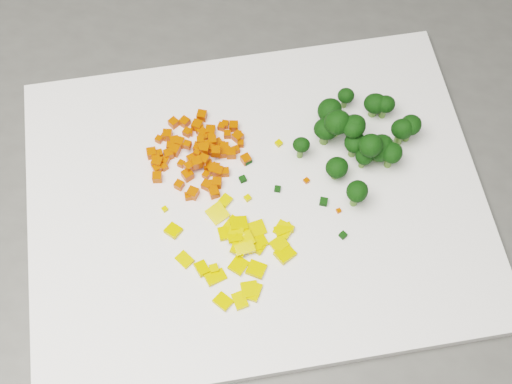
% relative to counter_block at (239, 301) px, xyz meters
% --- Properties ---
extents(counter_block, '(0.93, 0.66, 0.90)m').
position_rel_counter_block_xyz_m(counter_block, '(0.00, 0.00, 0.00)').
color(counter_block, '#4E4F4C').
rests_on(counter_block, ground).
extents(cutting_board, '(0.57, 0.51, 0.01)m').
position_rel_counter_block_xyz_m(cutting_board, '(0.04, -0.04, 0.46)').
color(cutting_board, white).
rests_on(cutting_board, counter_block).
extents(carrot_pile, '(0.10, 0.10, 0.03)m').
position_rel_counter_block_xyz_m(carrot_pile, '(-0.03, -0.00, 0.48)').
color(carrot_pile, '#C03202').
rests_on(carrot_pile, cutting_board).
extents(pepper_pile, '(0.12, 0.12, 0.02)m').
position_rel_counter_block_xyz_m(pepper_pile, '(0.02, -0.10, 0.47)').
color(pepper_pile, gold).
rests_on(pepper_pile, cutting_board).
extents(broccoli_pile, '(0.13, 0.13, 0.06)m').
position_rel_counter_block_xyz_m(broccoli_pile, '(0.12, 0.04, 0.49)').
color(broccoli_pile, black).
rests_on(broccoli_pile, cutting_board).
extents(carrot_cube_0, '(0.01, 0.01, 0.01)m').
position_rel_counter_block_xyz_m(carrot_cube_0, '(-0.02, 0.01, 0.47)').
color(carrot_cube_0, '#C03202').
rests_on(carrot_cube_0, carrot_pile).
extents(carrot_cube_1, '(0.01, 0.01, 0.01)m').
position_rel_counter_block_xyz_m(carrot_cube_1, '(-0.02, -0.02, 0.47)').
color(carrot_cube_1, '#C03202').
rests_on(carrot_cube_1, carrot_pile).
extents(carrot_cube_2, '(0.01, 0.01, 0.01)m').
position_rel_counter_block_xyz_m(carrot_cube_2, '(-0.03, -0.05, 0.47)').
color(carrot_cube_2, '#C03202').
rests_on(carrot_cube_2, carrot_pile).
extents(carrot_cube_3, '(0.01, 0.01, 0.01)m').
position_rel_counter_block_xyz_m(carrot_cube_3, '(0.00, 0.01, 0.47)').
color(carrot_cube_3, '#C03202').
rests_on(carrot_cube_3, carrot_pile).
extents(carrot_cube_4, '(0.01, 0.01, 0.01)m').
position_rel_counter_block_xyz_m(carrot_cube_4, '(-0.06, -0.00, 0.47)').
color(carrot_cube_4, '#C03202').
rests_on(carrot_cube_4, carrot_pile).
extents(carrot_cube_5, '(0.01, 0.01, 0.01)m').
position_rel_counter_block_xyz_m(carrot_cube_5, '(-0.01, -0.03, 0.47)').
color(carrot_cube_5, '#C03202').
rests_on(carrot_cube_5, carrot_pile).
extents(carrot_cube_6, '(0.01, 0.01, 0.01)m').
position_rel_counter_block_xyz_m(carrot_cube_6, '(-0.02, 0.02, 0.47)').
color(carrot_cube_6, '#C03202').
rests_on(carrot_cube_6, carrot_pile).
extents(carrot_cube_7, '(0.01, 0.01, 0.01)m').
position_rel_counter_block_xyz_m(carrot_cube_7, '(0.02, 0.00, 0.47)').
color(carrot_cube_7, '#C03202').
rests_on(carrot_cube_7, carrot_pile).
extents(carrot_cube_8, '(0.01, 0.01, 0.01)m').
position_rel_counter_block_xyz_m(carrot_cube_8, '(-0.02, 0.01, 0.47)').
color(carrot_cube_8, '#C03202').
rests_on(carrot_cube_8, carrot_pile).
extents(carrot_cube_9, '(0.01, 0.01, 0.01)m').
position_rel_counter_block_xyz_m(carrot_cube_9, '(-0.03, 0.00, 0.48)').
color(carrot_cube_9, '#C03202').
rests_on(carrot_cube_9, carrot_pile).
extents(carrot_cube_10, '(0.01, 0.01, 0.01)m').
position_rel_counter_block_xyz_m(carrot_cube_10, '(-0.05, 0.00, 0.47)').
color(carrot_cube_10, '#C03202').
rests_on(carrot_cube_10, carrot_pile).
extents(carrot_cube_11, '(0.01, 0.01, 0.01)m').
position_rel_counter_block_xyz_m(carrot_cube_11, '(-0.01, 0.03, 0.47)').
color(carrot_cube_11, '#C03202').
rests_on(carrot_cube_11, carrot_pile).
extents(carrot_cube_12, '(0.01, 0.01, 0.01)m').
position_rel_counter_block_xyz_m(carrot_cube_12, '(-0.07, 0.00, 0.47)').
color(carrot_cube_12, '#C03202').
rests_on(carrot_cube_12, carrot_pile).
extents(carrot_cube_13, '(0.01, 0.01, 0.01)m').
position_rel_counter_block_xyz_m(carrot_cube_13, '(-0.07, -0.04, 0.47)').
color(carrot_cube_13, '#C03202').
rests_on(carrot_cube_13, carrot_pile).
extents(carrot_cube_14, '(0.01, 0.01, 0.01)m').
position_rel_counter_block_xyz_m(carrot_cube_14, '(0.01, 0.02, 0.47)').
color(carrot_cube_14, '#C03202').
rests_on(carrot_cube_14, carrot_pile).
extents(carrot_cube_15, '(0.01, 0.01, 0.01)m').
position_rel_counter_block_xyz_m(carrot_cube_15, '(-0.04, 0.03, 0.47)').
color(carrot_cube_15, '#C03202').
rests_on(carrot_cube_15, carrot_pile).
extents(carrot_cube_16, '(0.01, 0.01, 0.01)m').
position_rel_counter_block_xyz_m(carrot_cube_16, '(-0.08, -0.01, 0.47)').
color(carrot_cube_16, '#C03202').
rests_on(carrot_cube_16, carrot_pile).
extents(carrot_cube_17, '(0.01, 0.01, 0.01)m').
position_rel_counter_block_xyz_m(carrot_cube_17, '(-0.03, -0.05, 0.47)').
color(carrot_cube_17, '#C03202').
rests_on(carrot_cube_17, carrot_pile).
extents(carrot_cube_18, '(0.01, 0.01, 0.01)m').
position_rel_counter_block_xyz_m(carrot_cube_18, '(-0.00, -0.02, 0.47)').
color(carrot_cube_18, '#C03202').
rests_on(carrot_cube_18, carrot_pile).
extents(carrot_cube_19, '(0.01, 0.01, 0.01)m').
position_rel_counter_block_xyz_m(carrot_cube_19, '(-0.01, -0.03, 0.47)').
color(carrot_cube_19, '#C03202').
rests_on(carrot_cube_19, carrot_pile).
extents(carrot_cube_20, '(0.01, 0.01, 0.01)m').
position_rel_counter_block_xyz_m(carrot_cube_20, '(-0.01, -0.02, 0.47)').
color(carrot_cube_20, '#C03202').
rests_on(carrot_cube_20, carrot_pile).
extents(carrot_cube_21, '(0.01, 0.01, 0.01)m').
position_rel_counter_block_xyz_m(carrot_cube_21, '(-0.02, -0.04, 0.47)').
color(carrot_cube_21, '#C03202').
rests_on(carrot_cube_21, carrot_pile).
extents(carrot_cube_22, '(0.01, 0.01, 0.01)m').
position_rel_counter_block_xyz_m(carrot_cube_22, '(-0.05, -0.04, 0.47)').
color(carrot_cube_22, '#C03202').
rests_on(carrot_cube_22, carrot_pile).
extents(carrot_cube_23, '(0.01, 0.01, 0.01)m').
position_rel_counter_block_xyz_m(carrot_cube_23, '(-0.04, 0.01, 0.47)').
color(carrot_cube_23, '#C03202').
rests_on(carrot_cube_23, carrot_pile).
extents(carrot_cube_24, '(0.01, 0.01, 0.01)m').
position_rel_counter_block_xyz_m(carrot_cube_24, '(-0.02, 0.01, 0.47)').
color(carrot_cube_24, '#C03202').
rests_on(carrot_cube_24, carrot_pile).
extents(carrot_cube_25, '(0.01, 0.01, 0.01)m').
position_rel_counter_block_xyz_m(carrot_cube_25, '(-0.04, -0.01, 0.47)').
color(carrot_cube_25, '#C03202').
rests_on(carrot_cube_25, carrot_pile).
extents(carrot_cube_26, '(0.01, 0.01, 0.01)m').
position_rel_counter_block_xyz_m(carrot_cube_26, '(-0.01, 0.01, 0.47)').
color(carrot_cube_26, '#C03202').
rests_on(carrot_cube_26, carrot_pile).
extents(carrot_cube_27, '(0.01, 0.01, 0.01)m').
position_rel_counter_block_xyz_m(carrot_cube_27, '(-0.03, -0.00, 0.47)').
color(carrot_cube_27, '#C03202').
rests_on(carrot_cube_27, carrot_pile).
extents(carrot_cube_28, '(0.01, 0.01, 0.01)m').
position_rel_counter_block_xyz_m(carrot_cube_28, '(-0.04, 0.05, 0.47)').
color(carrot_cube_28, '#C03202').
rests_on(carrot_cube_28, carrot_pile).
extents(carrot_cube_29, '(0.01, 0.01, 0.01)m').
position_rel_counter_block_xyz_m(carrot_cube_29, '(-0.03, 0.02, 0.47)').
color(carrot_cube_29, '#C03202').
rests_on(carrot_cube_29, carrot_pile).
extents(carrot_cube_30, '(0.01, 0.01, 0.01)m').
position_rel_counter_block_xyz_m(carrot_cube_30, '(-0.04, 0.03, 0.47)').
color(carrot_cube_30, '#C03202').
rests_on(carrot_cube_30, carrot_pile).
extents(carrot_cube_31, '(0.01, 0.01, 0.01)m').
position_rel_counter_block_xyz_m(carrot_cube_31, '(-0.01, 0.04, 0.47)').
color(carrot_cube_31, '#C03202').
rests_on(carrot_cube_31, carrot_pile).
extents(carrot_cube_32, '(0.01, 0.01, 0.01)m').
position_rel_counter_block_xyz_m(carrot_cube_32, '(-0.03, 0.02, 0.47)').
color(carrot_cube_32, '#C03202').
rests_on(carrot_cube_32, carrot_pile).
extents(carrot_cube_33, '(0.01, 0.01, 0.01)m').
position_rel_counter_block_xyz_m(carrot_cube_33, '(-0.02, 0.04, 0.47)').
color(carrot_cube_33, '#C03202').
rests_on(carrot_cube_33, carrot_pile).
extents(carrot_cube_34, '(0.01, 0.01, 0.01)m').
position_rel_counter_block_xyz_m(carrot_cube_34, '(-0.02, 0.04, 0.47)').
color(carrot_cube_34, '#C03202').
rests_on(carrot_cube_34, carrot_pile).
extents(carrot_cube_35, '(0.01, 0.01, 0.01)m').
position_rel_counter_block_xyz_m(carrot_cube_35, '(-0.05, 0.02, 0.47)').
color(carrot_cube_35, '#C03202').
rests_on(carrot_cube_35, carrot_pile).
extents(carrot_cube_36, '(0.01, 0.01, 0.01)m').
position_rel_counter_block_xyz_m(carrot_cube_36, '(-0.01, 0.01, 0.47)').
color(carrot_cube_36, '#C03202').
rests_on(carrot_cube_36, carrot_pile).
extents(carrot_cube_37, '(0.01, 0.01, 0.01)m').
position_rel_counter_block_xyz_m(carrot_cube_37, '(-0.03, -0.01, 0.48)').
color(carrot_cube_37, '#C03202').
rests_on(carrot_cube_37, carrot_pile).
extents(carrot_cube_38, '(0.01, 0.01, 0.01)m').
position_rel_counter_block_xyz_m(carrot_cube_38, '(-0.04, 0.03, 0.47)').
color(carrot_cube_38, '#C03202').
rests_on(carrot_cube_38, carrot_pile).
extents(carrot_cube_39, '(0.01, 0.01, 0.01)m').
position_rel_counter_block_xyz_m(carrot_cube_39, '(-0.03, -0.00, 0.47)').
color(carrot_cube_39, '#C03202').
rests_on(carrot_cube_39, carrot_pile).
extents(carrot_cube_40, '(0.01, 0.01, 0.01)m').
position_rel_counter_block_xyz_m(carrot_cube_40, '(-0.04, 0.03, 0.47)').
color(carrot_cube_40, '#C03202').
rests_on(carrot_cube_40, carrot_pile).
extents(carrot_cube_41, '(0.01, 0.01, 0.01)m').
position_rel_counter_block_xyz_m(carrot_cube_41, '(-0.06, 0.01, 0.47)').
color(carrot_cube_41, '#C03202').
rests_on(carrot_cube_41, carrot_pile).
extents(carrot_cube_42, '(0.01, 0.01, 0.01)m').
position_rel_counter_block_xyz_m(carrot_cube_42, '(-0.00, 0.01, 0.47)').
color(carrot_cube_42, '#C03202').
rests_on(carrot_cube_42, carrot_pile).
extents(carrot_cube_43, '(0.01, 0.01, 0.01)m').
position_rel_counter_block_xyz_m(carrot_cube_43, '(-0.08, 0.01, 0.47)').
color(carrot_cube_43, '#C03202').
rests_on(carrot_cube_43, carrot_pile).
extents(carrot_cube_44, '(0.01, 0.01, 0.01)m').
position_rel_counter_block_xyz_m(carrot_cube_44, '(-0.03, 0.03, 0.47)').
color(carrot_cube_44, '#C03202').
rests_on(carrot_cube_44, carrot_pile).
extents(carrot_cube_45, '(0.01, 0.01, 0.01)m').
position_rel_counter_block_xyz_m(carrot_cube_45, '(-0.03, 0.01, 0.47)').
color(carrot_cube_45, '#C03202').
rests_on(carrot_cube_45, carrot_pile).
extents(carrot_cube_46, '(0.01, 0.01, 0.01)m').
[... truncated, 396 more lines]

